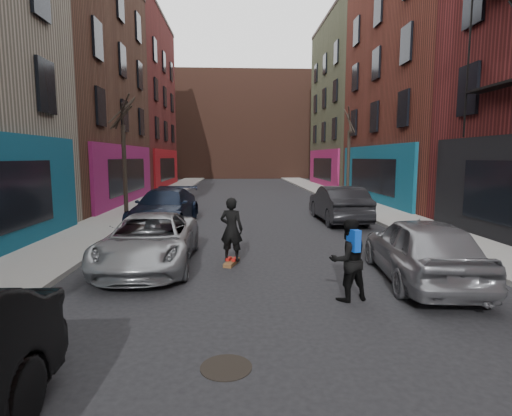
{
  "coord_description": "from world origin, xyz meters",
  "views": [
    {
      "loc": [
        -0.98,
        -1.17,
        2.81
      ],
      "look_at": [
        -0.5,
        8.26,
        1.6
      ],
      "focal_mm": 28.0,
      "sensor_mm": 36.0,
      "label": 1
    }
  ],
  "objects": [
    {
      "name": "skateboarder",
      "position": [
        -1.09,
        9.1,
        0.94
      ],
      "size": [
        0.7,
        0.56,
        1.68
      ],
      "primitive_type": "imported",
      "rotation": [
        0.0,
        0.0,
        2.85
      ],
      "color": "black",
      "rests_on": "skateboard"
    },
    {
      "name": "sidewalk_right",
      "position": [
        6.25,
        30.0,
        0.07
      ],
      "size": [
        2.5,
        84.0,
        0.13
      ],
      "primitive_type": "cube",
      "color": "gray",
      "rests_on": "ground"
    },
    {
      "name": "pedestrian",
      "position": [
        1.21,
        6.34,
        0.82
      ],
      "size": [
        0.92,
        0.8,
        1.61
      ],
      "rotation": [
        0.0,
        0.0,
        3.41
      ],
      "color": "black",
      "rests_on": "ground"
    },
    {
      "name": "parked_right_far",
      "position": [
        3.2,
        7.45,
        0.75
      ],
      "size": [
        2.23,
        4.58,
        1.5
      ],
      "primitive_type": "imported",
      "rotation": [
        0.0,
        0.0,
        3.03
      ],
      "color": "gray",
      "rests_on": "ground"
    },
    {
      "name": "skateboard",
      "position": [
        -1.09,
        9.1,
        0.05
      ],
      "size": [
        0.44,
        0.83,
        0.1
      ],
      "primitive_type": "cube",
      "rotation": [
        0.0,
        0.0,
        -0.3
      ],
      "color": "brown",
      "rests_on": "ground"
    },
    {
      "name": "sidewalk_left",
      "position": [
        -6.25,
        30.0,
        0.07
      ],
      "size": [
        2.5,
        84.0,
        0.13
      ],
      "primitive_type": "cube",
      "color": "gray",
      "rests_on": "ground"
    },
    {
      "name": "parked_right_end",
      "position": [
        3.5,
        15.87,
        0.79
      ],
      "size": [
        1.73,
        4.8,
        1.57
      ],
      "primitive_type": "imported",
      "rotation": [
        0.0,
        0.0,
        3.15
      ],
      "color": "black",
      "rests_on": "ground"
    },
    {
      "name": "tree_left_far",
      "position": [
        -6.2,
        18.0,
        3.38
      ],
      "size": [
        2.0,
        2.0,
        6.5
      ],
      "primitive_type": null,
      "color": "black",
      "rests_on": "sidewalk_left"
    },
    {
      "name": "tree_right_far",
      "position": [
        6.2,
        24.0,
        3.53
      ],
      "size": [
        2.0,
        2.0,
        6.8
      ],
      "primitive_type": null,
      "color": "black",
      "rests_on": "sidewalk_right"
    },
    {
      "name": "building_far",
      "position": [
        0.0,
        56.0,
        7.0
      ],
      "size": [
        40.0,
        10.0,
        14.0
      ],
      "primitive_type": "cube",
      "color": "#47281E",
      "rests_on": "ground"
    },
    {
      "name": "manhole",
      "position": [
        -1.13,
        3.88,
        0.01
      ],
      "size": [
        0.86,
        0.86,
        0.01
      ],
      "primitive_type": "cylinder",
      "rotation": [
        0.0,
        0.0,
        -0.27
      ],
      "color": "black",
      "rests_on": "ground"
    },
    {
      "name": "parked_left_far",
      "position": [
        -3.2,
        9.05,
        0.67
      ],
      "size": [
        2.31,
        4.84,
        1.33
      ],
      "primitive_type": "imported",
      "rotation": [
        0.0,
        0.0,
        0.02
      ],
      "color": "gray",
      "rests_on": "ground"
    },
    {
      "name": "parked_left_end",
      "position": [
        -3.89,
        15.25,
        0.75
      ],
      "size": [
        2.55,
        5.36,
        1.51
      ],
      "primitive_type": "imported",
      "rotation": [
        0.0,
        0.0,
        -0.09
      ],
      "color": "black",
      "rests_on": "ground"
    }
  ]
}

